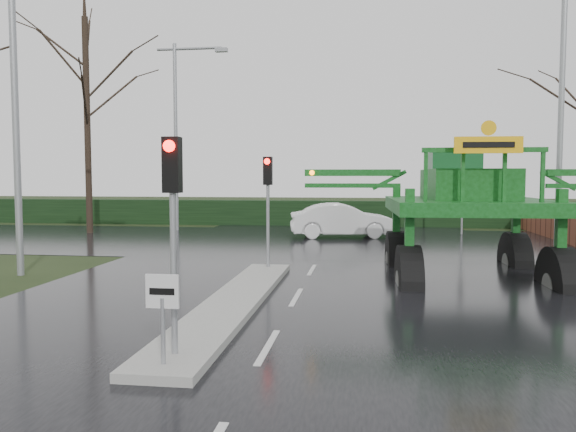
# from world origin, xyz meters

# --- Properties ---
(ground) EXTENTS (140.00, 140.00, 0.00)m
(ground) POSITION_xyz_m (0.00, 0.00, 0.00)
(ground) COLOR black
(ground) RESTS_ON ground
(road_main) EXTENTS (14.00, 80.00, 0.02)m
(road_main) POSITION_xyz_m (0.00, 10.00, 0.00)
(road_main) COLOR black
(road_main) RESTS_ON ground
(road_cross) EXTENTS (80.00, 12.00, 0.02)m
(road_cross) POSITION_xyz_m (0.00, 16.00, 0.01)
(road_cross) COLOR black
(road_cross) RESTS_ON ground
(median_island) EXTENTS (1.20, 10.00, 0.16)m
(median_island) POSITION_xyz_m (-1.30, 3.00, 0.09)
(median_island) COLOR gray
(median_island) RESTS_ON ground
(hedge_row) EXTENTS (44.00, 0.90, 1.50)m
(hedge_row) POSITION_xyz_m (0.00, 24.00, 0.75)
(hedge_row) COLOR black
(hedge_row) RESTS_ON ground
(brick_wall) EXTENTS (0.40, 20.00, 1.20)m
(brick_wall) POSITION_xyz_m (10.50, 16.00, 0.60)
(brick_wall) COLOR #592D1E
(brick_wall) RESTS_ON ground
(keep_left_sign) EXTENTS (0.50, 0.07, 1.35)m
(keep_left_sign) POSITION_xyz_m (-1.30, -1.50, 1.06)
(keep_left_sign) COLOR gray
(keep_left_sign) RESTS_ON ground
(traffic_signal_near) EXTENTS (0.26, 0.33, 3.52)m
(traffic_signal_near) POSITION_xyz_m (-1.30, -1.01, 2.59)
(traffic_signal_near) COLOR gray
(traffic_signal_near) RESTS_ON ground
(traffic_signal_mid) EXTENTS (0.26, 0.33, 3.52)m
(traffic_signal_mid) POSITION_xyz_m (-1.30, 7.49, 2.59)
(traffic_signal_mid) COLOR gray
(traffic_signal_mid) RESTS_ON ground
(traffic_signal_far) EXTENTS (0.26, 0.33, 3.52)m
(traffic_signal_far) POSITION_xyz_m (6.50, 20.01, 2.59)
(traffic_signal_far) COLOR gray
(traffic_signal_far) RESTS_ON ground
(street_light_left_near) EXTENTS (3.85, 0.30, 10.00)m
(street_light_left_near) POSITION_xyz_m (-8.19, 6.00, 5.99)
(street_light_left_near) COLOR gray
(street_light_left_near) RESTS_ON ground
(street_light_right) EXTENTS (3.85, 0.30, 10.00)m
(street_light_right) POSITION_xyz_m (8.19, 12.00, 5.99)
(street_light_right) COLOR gray
(street_light_right) RESTS_ON ground
(street_light_left_far) EXTENTS (3.85, 0.30, 10.00)m
(street_light_left_far) POSITION_xyz_m (-8.19, 20.00, 5.99)
(street_light_left_far) COLOR gray
(street_light_left_far) RESTS_ON ground
(tree_left_far) EXTENTS (7.70, 7.70, 13.26)m
(tree_left_far) POSITION_xyz_m (-12.50, 18.00, 7.15)
(tree_left_far) COLOR black
(tree_left_far) RESTS_ON ground
(crop_sprayer) EXTENTS (9.77, 6.23, 5.46)m
(crop_sprayer) POSITION_xyz_m (2.80, 6.32, 2.58)
(crop_sprayer) COLOR black
(crop_sprayer) RESTS_ON ground
(white_sedan) EXTENTS (5.17, 2.50, 1.63)m
(white_sedan) POSITION_xyz_m (0.55, 17.60, 0.00)
(white_sedan) COLOR white
(white_sedan) RESTS_ON ground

